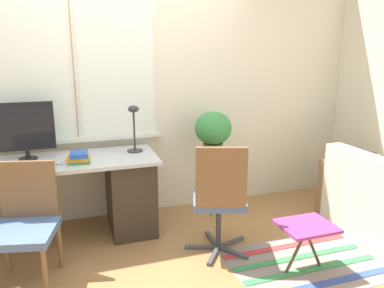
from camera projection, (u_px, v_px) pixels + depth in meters
ground_plane at (135, 245)px, 3.31m from camera, size 14.00×14.00×0.00m
wall_back_with_window at (115, 84)px, 3.65m from camera, size 9.00×0.12×2.70m
desk at (36, 200)px, 3.27m from camera, size 2.13×0.66×0.74m
monitor at (25, 129)px, 3.21m from camera, size 0.48×0.15×0.50m
keyboard at (22, 167)px, 3.03m from camera, size 0.39×0.12×0.02m
mouse at (58, 163)px, 3.13m from camera, size 0.04×0.06×0.03m
desk_lamp at (134, 122)px, 3.47m from camera, size 0.15×0.15×0.44m
book_stack at (79, 158)px, 3.18m from camera, size 0.20×0.19×0.09m
desk_chair_wooden at (24, 222)px, 2.71m from camera, size 0.54×0.55×0.87m
office_chair_swivel at (220, 198)px, 3.04m from camera, size 0.56×0.58×0.97m
plant_stand at (213, 164)px, 3.82m from camera, size 0.21×0.21×0.64m
potted_plant at (213, 130)px, 3.73m from camera, size 0.37×0.37×0.44m
floor_rug_striped at (306, 263)px, 3.02m from camera, size 1.23×0.83×0.01m
folding_stool at (306, 229)px, 2.85m from camera, size 0.40×0.34×0.39m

